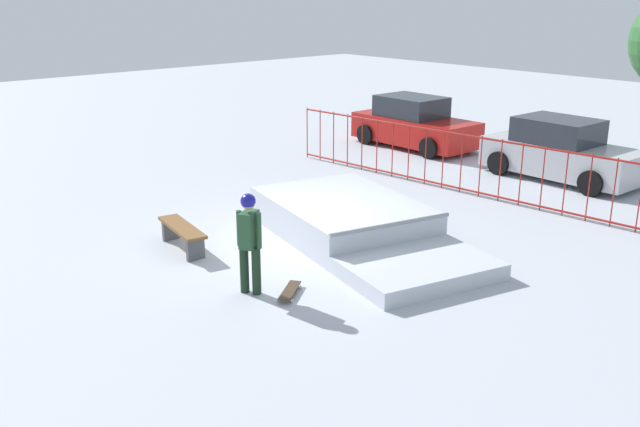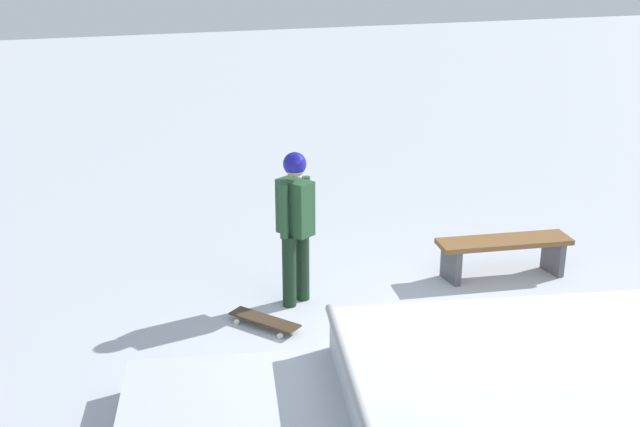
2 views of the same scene
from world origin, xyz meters
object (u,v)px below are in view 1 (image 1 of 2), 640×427
Objects in this scene: skateboard at (290,291)px; parked_car_silver at (561,152)px; skater at (249,236)px; parked_car_red at (414,124)px; skate_ramp at (354,224)px; park_bench at (182,232)px.

parked_car_silver is at bearing -30.26° from skateboard.
skater is 0.42× the size of parked_car_red.
skater is at bearing -85.68° from parked_car_silver.
skater is at bearing -62.92° from skate_ramp.
skateboard is 10.15m from parked_car_silver.
skate_ramp is 1.41× the size of parked_car_silver.
skateboard is 3.05m from park_bench.
skateboard is (0.50, 0.43, -0.93)m from skater.
skate_ramp is at bearing -55.46° from parked_car_red.
park_bench is 10.84m from parked_car_red.
park_bench is at bearing -72.04° from parked_car_red.
skate_ramp is at bearing -14.55° from skater.
skate_ramp is 1.42× the size of parked_car_red.
skateboard is at bearing -82.73° from parked_car_silver.
parked_car_silver is at bearing 101.73° from skate_ramp.
park_bench is at bearing -99.61° from parked_car_silver.
parked_car_red is (-3.13, 10.37, 0.37)m from park_bench.
park_bench is (-3.04, -0.19, 0.28)m from skateboard.
skater is at bearing 94.58° from skateboard.
park_bench is at bearing 56.77° from skater.
skate_ramp is 8.95m from parked_car_red.
skater is 0.42× the size of parked_car_silver.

